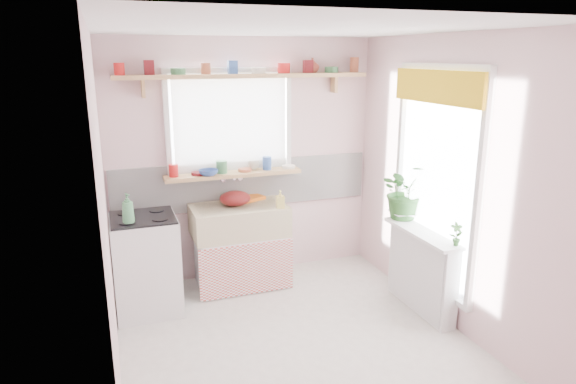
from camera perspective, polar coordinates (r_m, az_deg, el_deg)
name	(u,v)px	position (r m, az deg, el deg)	size (l,w,h in m)	color
room	(331,158)	(4.91, 4.86, 3.80)	(3.20, 3.20, 3.20)	silver
sink_unit	(240,245)	(5.31, -5.38, -5.90)	(0.95, 0.65, 1.11)	white
cooker	(146,264)	(4.94, -15.48, -7.69)	(0.58, 0.58, 0.93)	white
radiator_ledge	(422,270)	(4.95, 14.63, -8.35)	(0.22, 0.95, 0.78)	white
windowsill	(234,174)	(5.27, -6.08, 1.99)	(1.40, 0.22, 0.04)	tan
pine_shelf	(246,76)	(5.17, -4.70, 12.74)	(2.52, 0.24, 0.04)	tan
shelf_crockery	(243,68)	(5.16, -4.97, 13.56)	(2.47, 0.11, 0.12)	red
sill_crockery	(229,167)	(5.25, -6.62, 2.74)	(1.35, 0.11, 0.12)	red
dish_tray	(245,198)	(5.39, -4.80, -0.68)	(0.35, 0.26, 0.03)	#CD5F12
colander	(235,198)	(5.19, -5.90, -0.70)	(0.31, 0.31, 0.14)	#540E0F
jade_plant	(405,191)	(5.08, 12.89, 0.12)	(0.49, 0.43, 0.55)	#2A5B24
fruit_bowl	(404,215)	(5.14, 12.74, -2.46)	(0.28, 0.28, 0.07)	white
herb_pot	(456,234)	(4.50, 18.21, -4.48)	(0.11, 0.07, 0.20)	#2D5A24
soap_bottle_sink	(280,199)	(5.07, -0.86, -0.80)	(0.08, 0.08, 0.18)	#D4C05E
sill_cup	(253,165)	(5.37, -3.87, 3.04)	(0.12, 0.12, 0.10)	beige
sill_bowl	(208,173)	(5.15, -8.84, 2.15)	(0.19, 0.19, 0.06)	#2C4A91
shelf_vase	(312,65)	(5.46, 2.74, 13.89)	(0.14, 0.14, 0.15)	#A04231
cooker_bottle	(128,209)	(4.59, -17.37, -1.79)	(0.10, 0.10, 0.27)	#458A56
fruit	(404,209)	(5.13, 12.80, -1.80)	(0.20, 0.14, 0.10)	orange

